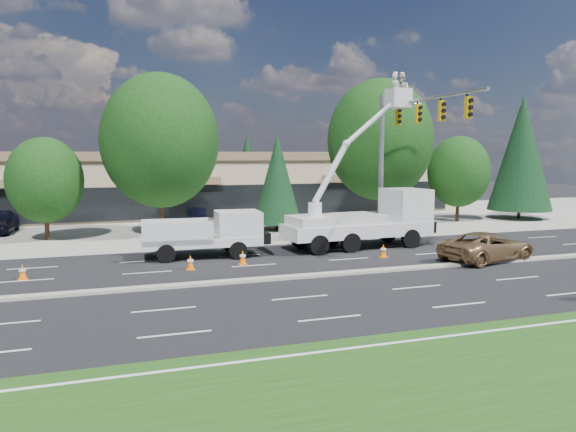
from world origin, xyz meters
name	(u,v)px	position (x,y,z in m)	size (l,w,h in m)	color
ground	(274,280)	(0.00, 0.00, 0.00)	(140.00, 140.00, 0.00)	black
concrete_apron	(195,224)	(0.00, 20.00, 0.01)	(140.00, 22.00, 0.01)	gray
grass_verge	(462,411)	(0.00, -13.00, 0.01)	(140.00, 10.00, 0.01)	#1C4012
road_median	(274,278)	(0.00, 0.00, 0.06)	(120.00, 0.55, 0.12)	gray
strip_mall	(176,181)	(0.00, 29.97, 2.83)	(50.40, 15.40, 5.50)	tan
tree_front_c	(45,180)	(-10.00, 15.00, 3.73)	(4.59, 4.59, 6.37)	#332114
tree_front_d	(160,141)	(-3.00, 15.00, 6.18)	(7.61, 7.61, 10.56)	#332114
tree_front_e	(277,179)	(5.00, 15.00, 3.59)	(3.40, 3.40, 6.69)	#332114
tree_front_f	(380,140)	(13.00, 15.00, 6.37)	(7.84, 7.84, 10.87)	#332114
tree_front_g	(459,172)	(20.00, 15.00, 3.94)	(4.86, 4.86, 6.74)	#332114
tree_front_h	(521,153)	(26.00, 15.00, 5.40)	(5.11, 5.11, 10.07)	#332114
tree_back_b	(124,155)	(-4.00, 42.00, 5.22)	(4.94, 4.94, 9.74)	#332114
tree_back_c	(247,164)	(10.00, 42.00, 4.08)	(3.86, 3.86, 7.60)	#332114
tree_back_d	(340,153)	(22.00, 42.00, 5.43)	(5.13, 5.13, 10.11)	#332114
signal_mast	(400,142)	(10.03, 7.04, 6.06)	(2.76, 10.16, 9.00)	gray
utility_pickup	(210,238)	(-1.54, 6.17, 0.97)	(6.28, 2.75, 2.35)	silver
bucket_truck	(370,211)	(7.76, 6.26, 2.11)	(8.81, 3.31, 9.98)	silver
traffic_cone_a	(23,272)	(-10.15, 3.49, 0.34)	(0.40, 0.40, 0.70)	#FF6808
traffic_cone_b	(190,262)	(-3.04, 3.25, 0.34)	(0.40, 0.40, 0.70)	#FF6808
traffic_cone_c	(243,257)	(-0.44, 3.67, 0.34)	(0.40, 0.40, 0.70)	#FF6808
traffic_cone_d	(383,251)	(6.93, 3.12, 0.34)	(0.40, 0.40, 0.70)	#FF6808
minivan	(488,246)	(11.43, 0.60, 0.72)	(2.40, 5.22, 1.45)	#9A744A
parked_car_east	(197,217)	(0.00, 19.11, 0.66)	(1.40, 4.03, 1.33)	black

